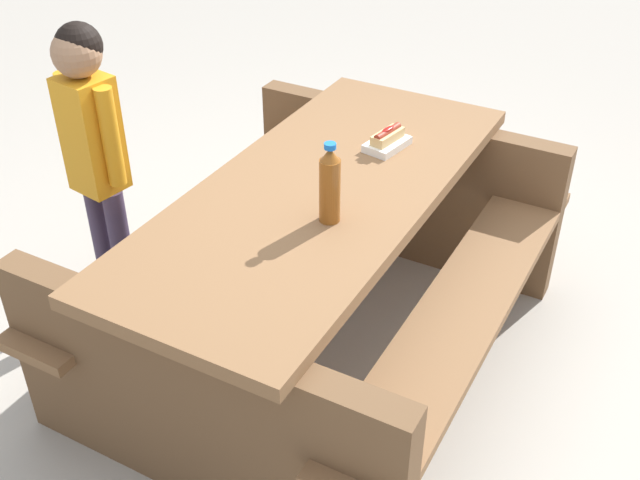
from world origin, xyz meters
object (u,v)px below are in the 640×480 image
at_px(picnic_table, 320,258).
at_px(soda_bottle, 330,185).
at_px(child_in_coat, 92,135).
at_px(hotdog_tray, 387,140).

distance_m(picnic_table, soda_bottle, 0.48).
xyz_separation_m(picnic_table, child_in_coat, (-0.37, 0.86, 0.33)).
bearing_deg(soda_bottle, picnic_table, 52.98).
distance_m(picnic_table, child_in_coat, 0.99).
bearing_deg(hotdog_tray, picnic_table, -176.53).
bearing_deg(picnic_table, hotdog_tray, 3.47).
bearing_deg(picnic_table, child_in_coat, 113.05).
bearing_deg(hotdog_tray, child_in_coat, 131.70).
relative_size(picnic_table, hotdog_tray, 11.12).
bearing_deg(soda_bottle, child_in_coat, 102.88).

